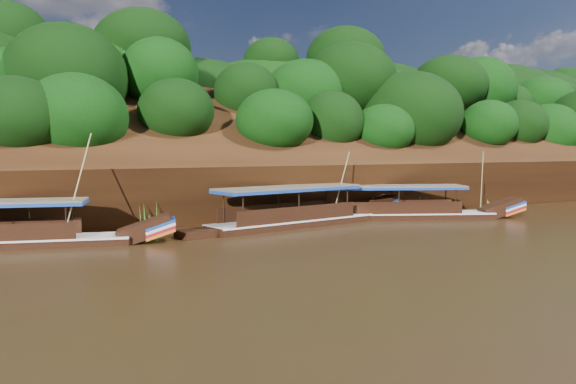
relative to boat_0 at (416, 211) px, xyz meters
name	(u,v)px	position (x,y,z in m)	size (l,w,h in m)	color
ground	(338,247)	(-10.64, -6.78, -0.52)	(160.00, 160.00, 0.00)	black
riverbank	(195,183)	(-10.65, 15.94, 1.37)	(120.00, 30.06, 19.40)	black
boat_0	(416,211)	(0.00, 0.00, 0.00)	(13.86, 7.21, 5.06)	black
boat_1	(307,216)	(-8.24, 0.63, 0.05)	(14.69, 4.68, 5.09)	black
boat_2	(16,236)	(-24.87, 0.49, 0.00)	(14.72, 5.55, 6.06)	black
reeds	(226,212)	(-12.95, 2.73, 0.34)	(49.96, 2.62, 2.18)	#386B1A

